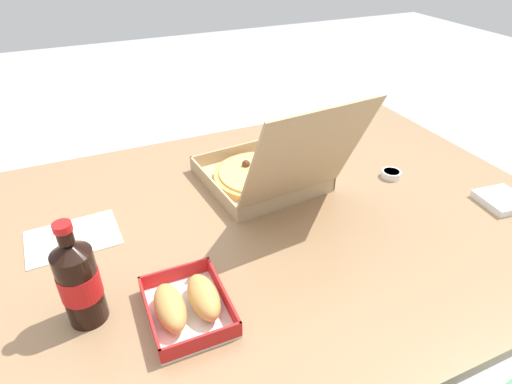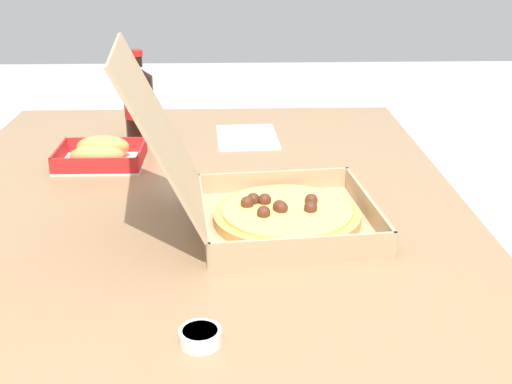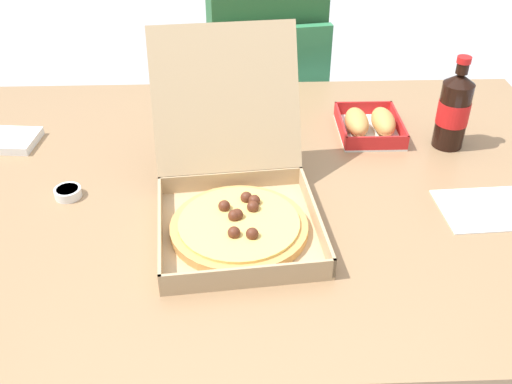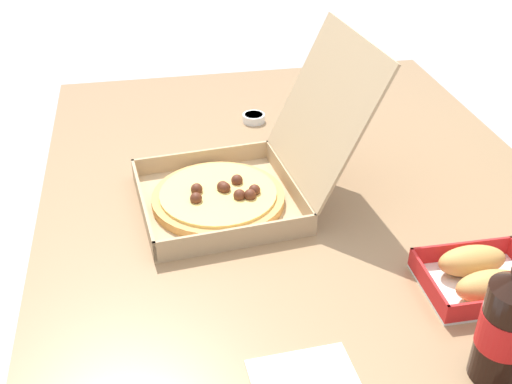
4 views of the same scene
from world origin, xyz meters
The scene contains 8 objects.
ground_plane centered at (0.00, 0.00, 0.00)m, with size 10.00×10.00×0.00m, color #B2B2B7.
dining_table centered at (0.00, 0.00, 0.65)m, with size 1.49×1.06×0.71m.
pizza_box_open centered at (-0.06, -0.14, 0.75)m, with size 0.35×0.46×0.32m.
bread_side_box centered at (0.28, 0.22, 0.73)m, with size 0.15×0.19×0.06m.
cola_bottle centered at (0.45, 0.15, 0.80)m, with size 0.07×0.07×0.22m.
paper_menu centered at (0.47, -0.11, 0.71)m, with size 0.21×0.15×0.00m, color white.
napkin_pile centered at (-0.59, 0.19, 0.72)m, with size 0.11×0.11×0.02m, color white.
dipping_sauce_cup centered at (-0.41, -0.04, 0.72)m, with size 0.06×0.06×0.02m.
Camera 1 is at (0.39, 0.79, 1.36)m, focal length 30.09 mm.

